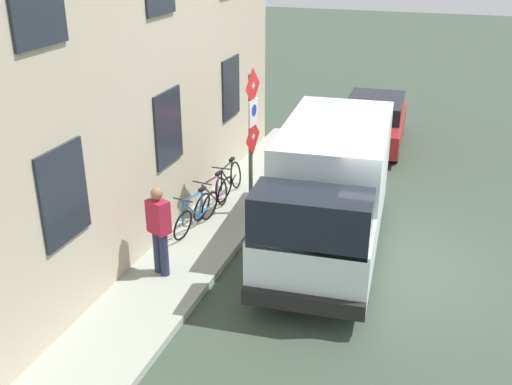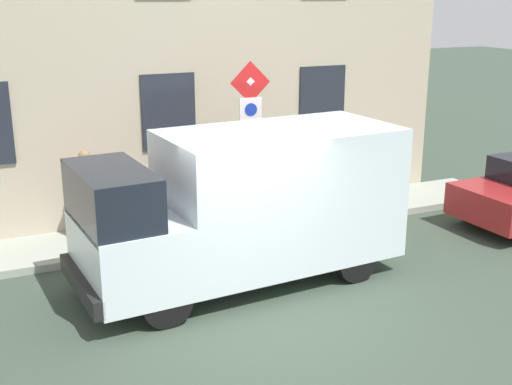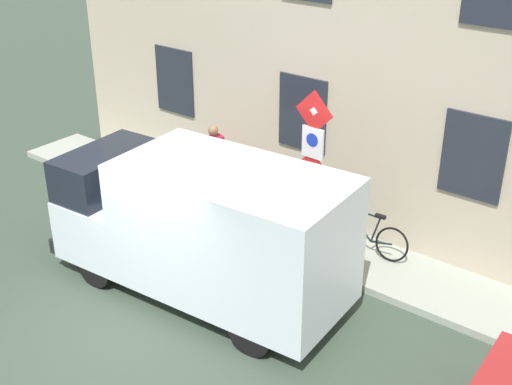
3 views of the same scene
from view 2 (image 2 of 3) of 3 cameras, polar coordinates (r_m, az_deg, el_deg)
name	(u,v)px [view 2 (image 2 of 3)]	position (r m, az deg, el deg)	size (l,w,h in m)	color
ground_plane	(276,327)	(9.72, 1.71, -11.49)	(80.00, 80.00, 0.00)	#384639
sidewalk_slab	(184,231)	(13.26, -6.16, -3.34)	(1.60, 14.70, 0.14)	#9DA496
building_facade	(161,42)	(13.59, -8.19, 12.63)	(0.75, 12.70, 7.33)	#BEB096
sign_post_stacked	(250,127)	(12.55, -0.50, 5.62)	(0.16, 0.56, 3.15)	#474C47
delivery_van	(247,204)	(10.73, -0.76, -0.98)	(2.38, 5.46, 2.50)	silver
bicycle_black	(265,195)	(13.99, 0.82, -0.25)	(0.46, 1.71, 0.89)	black
bicycle_purple	(224,201)	(13.64, -2.75, -0.72)	(0.48, 1.72, 0.89)	black
bicycle_blue	(181,207)	(13.35, -6.50, -1.21)	(0.49, 1.71, 0.89)	black
pedestrian	(87,192)	(12.68, -14.30, 0.06)	(0.47, 0.40, 1.72)	#262B47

